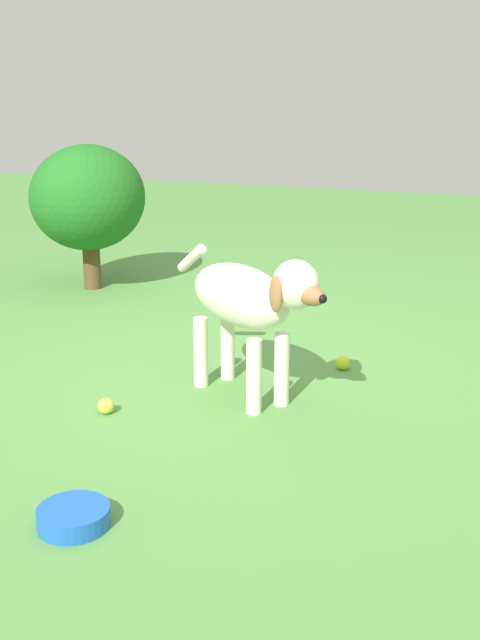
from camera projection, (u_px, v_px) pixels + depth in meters
ground at (227, 373)px, 3.56m from camera, size 14.00×14.00×0.00m
dog at (248, 301)px, 3.14m from camera, size 0.55×0.85×0.65m
tennis_ball_0 at (106, 406)px, 3.10m from camera, size 0.07×0.07×0.07m
tennis_ball_1 at (343, 363)px, 3.59m from camera, size 0.07×0.07×0.07m
water_bowl at (74, 517)px, 2.30m from camera, size 0.22×0.22×0.06m
shrub_near at (88, 198)px, 4.92m from camera, size 0.79×0.71×0.94m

